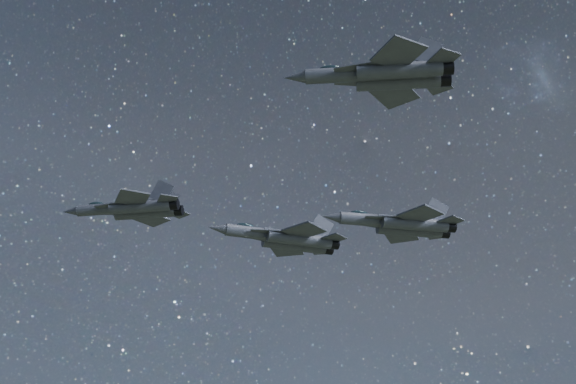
{
  "coord_description": "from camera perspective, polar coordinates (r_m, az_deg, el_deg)",
  "views": [
    {
      "loc": [
        -8.27,
        -71.25,
        115.21
      ],
      "look_at": [
        -1.33,
        1.22,
        150.74
      ],
      "focal_mm": 42.0,
      "sensor_mm": 36.0,
      "label": 1
    }
  ],
  "objects": [
    {
      "name": "jet_slot",
      "position": [
        88.24,
        9.57,
        -2.7
      ],
      "size": [
        18.29,
        12.84,
        4.62
      ],
      "rotation": [
        0.0,
        0.0,
        0.09
      ],
      "color": "#393C47"
    },
    {
      "name": "jet_left",
      "position": [
        92.49,
        -0.14,
        -3.98
      ],
      "size": [
        19.21,
        13.12,
        4.82
      ],
      "rotation": [
        0.0,
        0.0,
        0.23
      ],
      "color": "#393C47"
    },
    {
      "name": "jet_right",
      "position": [
        62.18,
        8.16,
        9.81
      ],
      "size": [
        15.98,
        11.02,
        4.01
      ],
      "rotation": [
        0.0,
        0.0,
        -0.18
      ],
      "color": "#393C47"
    },
    {
      "name": "jet_lead",
      "position": [
        85.78,
        -12.97,
        -1.39
      ],
      "size": [
        16.31,
        11.09,
        4.1
      ],
      "rotation": [
        0.0,
        0.0,
        -0.25
      ],
      "color": "#393C47"
    }
  ]
}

